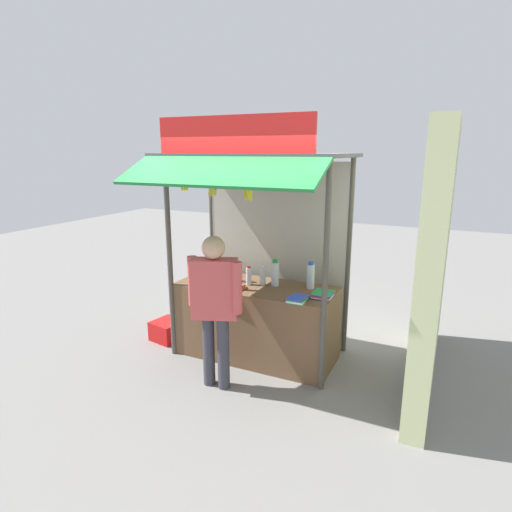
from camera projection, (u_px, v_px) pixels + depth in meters
ground_plane at (256, 355)px, 5.02m from camera, size 20.00×20.00×0.00m
stall_counter at (256, 321)px, 4.92m from camera, size 1.82×0.74×0.87m
stall_structure at (262, 216)px, 4.76m from camera, size 2.02×1.67×2.69m
water_bottle_center at (263, 275)px, 4.83m from camera, size 0.07×0.07×0.24m
water_bottle_front_left at (311, 276)px, 4.69m from camera, size 0.09×0.09×0.31m
water_bottle_right at (226, 270)px, 5.04m from camera, size 0.07×0.07×0.24m
water_bottle_back_right at (249, 276)px, 4.83m from camera, size 0.06×0.06×0.22m
water_bottle_front_right at (275, 273)px, 4.78m from camera, size 0.09×0.09×0.31m
water_bottle_mid_left at (239, 272)px, 4.95m from camera, size 0.07×0.07×0.25m
magazine_stack_mid_right at (204, 277)px, 5.06m from camera, size 0.28×0.32×0.05m
magazine_stack_far_left at (323, 295)px, 4.43m from camera, size 0.23×0.26×0.05m
magazine_stack_back_left at (233, 289)px, 4.64m from camera, size 0.20×0.32×0.04m
magazine_stack_left at (297, 299)px, 4.30m from camera, size 0.20×0.25×0.05m
banana_bunch_inner_right at (213, 188)px, 4.23m from camera, size 0.11×0.11×0.29m
banana_bunch_leftmost at (184, 184)px, 4.37m from camera, size 0.10×0.10×0.25m
banana_bunch_inner_left at (248, 192)px, 4.07m from camera, size 0.11×0.11×0.32m
vendor_person at (215, 299)px, 4.14m from camera, size 0.60×0.34×1.58m
plastic_crate at (168, 330)px, 5.42m from camera, size 0.41×0.41×0.25m
neighbour_wall at (435, 259)px, 4.21m from camera, size 0.20×2.40×2.62m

